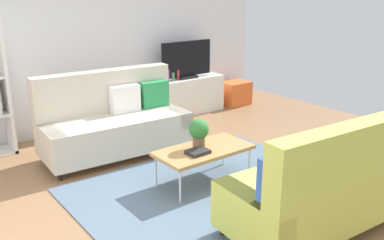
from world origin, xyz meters
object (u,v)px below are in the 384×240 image
object	(u,v)px
potted_plant	(199,132)
bottle_0	(168,75)
table_book_0	(198,152)
vase_0	(156,77)
tv_console	(186,96)
storage_trunk	(235,93)
tv	(187,60)
bottle_2	(178,75)
couch_beige	(114,122)
couch_green	(326,185)
coffee_table	(204,151)
bottle_1	(173,76)

from	to	relation	value
potted_plant	bottle_0	xyz separation A→B (m)	(1.14, 2.29, 0.12)
potted_plant	bottle_0	size ratio (longest dim) A/B	1.70
table_book_0	vase_0	world-z (taller)	vase_0
tv_console	storage_trunk	bearing A→B (deg)	-5.19
storage_trunk	table_book_0	bearing A→B (deg)	-139.63
tv	bottle_2	world-z (taller)	tv
couch_beige	couch_green	size ratio (longest dim) A/B	0.99
coffee_table	bottle_0	xyz separation A→B (m)	(1.11, 2.33, 0.35)
tv_console	couch_green	bearing A→B (deg)	-108.05
couch_green	coffee_table	bearing A→B (deg)	105.64
couch_beige	coffee_table	xyz separation A→B (m)	(0.38, -1.42, -0.05)
storage_trunk	potted_plant	bearing A→B (deg)	-140.00
coffee_table	bottle_2	distance (m)	2.70
tv	table_book_0	distance (m)	2.99
coffee_table	bottle_1	bearing A→B (deg)	62.53
table_book_0	bottle_2	world-z (taller)	bottle_2
couch_green	coffee_table	distance (m)	1.45
tv_console	potted_plant	bearing A→B (deg)	-123.73
couch_green	bottle_1	distance (m)	3.87
couch_beige	tv	world-z (taller)	tv
storage_trunk	couch_beige	bearing A→B (deg)	-164.12
storage_trunk	bottle_0	distance (m)	1.60
couch_beige	coffee_table	bearing A→B (deg)	108.34
tv	potted_plant	size ratio (longest dim) A/B	2.94
table_book_0	bottle_0	distance (m)	2.73
potted_plant	bottle_2	size ratio (longest dim) A/B	2.02
tv	bottle_1	world-z (taller)	tv
couch_beige	tv_console	size ratio (longest dim) A/B	1.39
tv_console	table_book_0	size ratio (longest dim) A/B	5.83
storage_trunk	potted_plant	distance (m)	3.49
coffee_table	potted_plant	world-z (taller)	potted_plant
tv_console	tv	bearing A→B (deg)	-90.00
potted_plant	coffee_table	bearing A→B (deg)	-51.79
tv	couch_beige	bearing A→B (deg)	-153.82
table_book_0	potted_plant	bearing A→B (deg)	48.08
couch_beige	couch_green	distance (m)	2.91
bottle_2	coffee_table	bearing A→B (deg)	-119.46
tv_console	table_book_0	distance (m)	2.96
tv_console	vase_0	distance (m)	0.71
couch_beige	bottle_2	xyz separation A→B (m)	(1.70, 0.91, 0.28)
couch_green	vase_0	xyz separation A→B (m)	(0.66, 3.84, 0.28)
potted_plant	bottle_1	size ratio (longest dim) A/B	2.40
coffee_table	bottle_2	size ratio (longest dim) A/B	6.54
coffee_table	tv_console	world-z (taller)	tv_console
storage_trunk	bottle_0	size ratio (longest dim) A/B	2.60
coffee_table	table_book_0	size ratio (longest dim) A/B	4.58
couch_beige	tv	size ratio (longest dim) A/B	1.95
bottle_0	bottle_2	size ratio (longest dim) A/B	1.19
couch_green	tv	distance (m)	4.00
couch_green	tv_console	distance (m)	3.99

